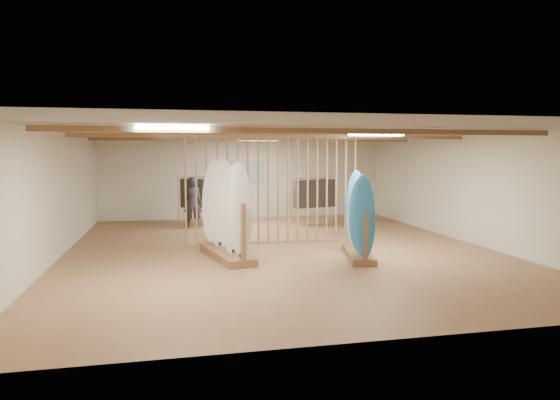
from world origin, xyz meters
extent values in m
plane|color=#9A704A|center=(0.00, 0.00, 0.00)|extent=(12.00, 12.00, 0.00)
plane|color=#9B9993|center=(0.00, 0.00, 2.80)|extent=(12.00, 12.00, 0.00)
plane|color=silver|center=(0.00, 6.00, 1.40)|extent=(12.00, 0.00, 12.00)
plane|color=silver|center=(0.00, -6.00, 1.40)|extent=(12.00, 0.00, 12.00)
plane|color=silver|center=(-5.00, 0.00, 1.40)|extent=(0.00, 12.00, 12.00)
plane|color=silver|center=(5.00, 0.00, 1.40)|extent=(0.00, 12.00, 12.00)
cube|color=olive|center=(0.00, 0.00, 2.72)|extent=(9.50, 6.12, 0.10)
cube|color=white|center=(0.00, 0.00, 2.74)|extent=(1.20, 0.35, 0.06)
cylinder|color=tan|center=(-2.20, 0.80, 1.40)|extent=(0.05, 0.05, 2.78)
cylinder|color=tan|center=(-1.94, 0.80, 1.40)|extent=(0.05, 0.05, 2.78)
cylinder|color=tan|center=(-1.68, 0.80, 1.40)|extent=(0.05, 0.05, 2.78)
cylinder|color=tan|center=(-1.42, 0.80, 1.40)|extent=(0.05, 0.05, 2.78)
cylinder|color=tan|center=(-1.16, 0.80, 1.40)|extent=(0.05, 0.05, 2.78)
cylinder|color=tan|center=(-0.91, 0.80, 1.40)|extent=(0.05, 0.05, 2.78)
cylinder|color=tan|center=(-0.65, 0.80, 1.40)|extent=(0.05, 0.05, 2.78)
cylinder|color=tan|center=(-0.39, 0.80, 1.40)|extent=(0.05, 0.05, 2.78)
cylinder|color=tan|center=(-0.13, 0.80, 1.40)|extent=(0.05, 0.05, 2.78)
cylinder|color=tan|center=(0.13, 0.80, 1.40)|extent=(0.05, 0.05, 2.78)
cylinder|color=tan|center=(0.39, 0.80, 1.40)|extent=(0.05, 0.05, 2.78)
cylinder|color=tan|center=(0.65, 0.80, 1.40)|extent=(0.05, 0.05, 2.78)
cylinder|color=tan|center=(0.91, 0.80, 1.40)|extent=(0.05, 0.05, 2.78)
cylinder|color=tan|center=(1.16, 0.80, 1.40)|extent=(0.05, 0.05, 2.78)
cylinder|color=tan|center=(1.42, 0.80, 1.40)|extent=(0.05, 0.05, 2.78)
cylinder|color=tan|center=(1.68, 0.80, 1.40)|extent=(0.05, 0.05, 2.78)
cylinder|color=tan|center=(1.94, 0.80, 1.40)|extent=(0.05, 0.05, 2.78)
cylinder|color=tan|center=(2.20, 0.80, 1.40)|extent=(0.05, 0.05, 2.78)
cube|color=teal|center=(0.00, 5.98, 1.60)|extent=(1.40, 0.03, 0.90)
cube|color=olive|center=(-1.37, -0.69, 0.08)|extent=(1.07, 2.38, 0.16)
cylinder|color=black|center=(-1.37, -0.69, 1.10)|extent=(0.48, 2.21, 0.01)
ellipsoid|color=white|center=(-1.17, -1.63, 1.18)|extent=(0.53, 0.17, 2.03)
ellipsoid|color=silver|center=(-1.27, -1.16, 1.18)|extent=(0.53, 0.17, 2.03)
ellipsoid|color=white|center=(-1.37, -0.69, 1.18)|extent=(0.53, 0.17, 2.03)
ellipsoid|color=white|center=(-1.47, -0.23, 1.18)|extent=(0.53, 0.17, 2.03)
ellipsoid|color=white|center=(-1.57, 0.24, 1.18)|extent=(0.53, 0.17, 2.03)
cube|color=olive|center=(1.53, -1.26, 0.07)|extent=(0.94, 2.01, 0.14)
cylinder|color=black|center=(1.53, -1.26, 0.92)|extent=(0.44, 1.85, 0.01)
ellipsoid|color=#2D8CD1|center=(1.35, -2.01, 0.99)|extent=(0.44, 0.15, 1.71)
ellipsoid|color=#2D8CD1|center=(1.44, -1.63, 0.99)|extent=(0.44, 0.15, 1.71)
ellipsoid|color=#2D8CD1|center=(1.53, -1.26, 0.99)|extent=(0.44, 0.15, 1.71)
ellipsoid|color=silver|center=(1.61, -0.88, 0.99)|extent=(0.44, 0.15, 1.71)
ellipsoid|color=#2D8CD1|center=(1.70, -0.51, 0.99)|extent=(0.44, 0.15, 1.71)
cylinder|color=silver|center=(-1.56, 4.37, 1.55)|extent=(1.42, 0.55, 0.03)
cube|color=black|center=(-1.56, 4.37, 1.04)|extent=(1.43, 0.83, 0.91)
cylinder|color=silver|center=(-1.56, 4.37, 0.80)|extent=(0.03, 0.03, 1.60)
cylinder|color=silver|center=(1.94, 3.77, 1.52)|extent=(1.43, 0.40, 0.03)
cube|color=black|center=(1.94, 3.77, 1.02)|extent=(1.41, 0.70, 0.89)
cylinder|color=silver|center=(1.94, 3.77, 0.79)|extent=(0.03, 0.03, 1.57)
imported|color=#2B2A32|center=(-1.92, 3.91, 0.90)|extent=(0.66, 0.45, 1.80)
imported|color=#3B372E|center=(-0.40, 4.77, 1.02)|extent=(1.17, 1.03, 2.04)
camera|label=1|loc=(-2.53, -11.61, 2.34)|focal=32.00mm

